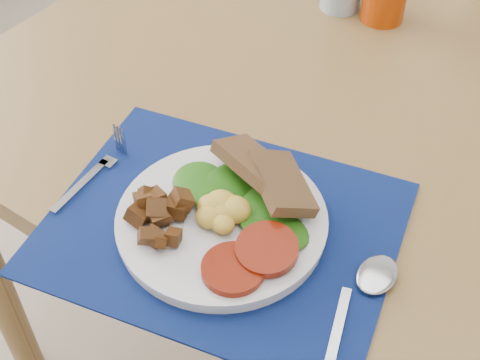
% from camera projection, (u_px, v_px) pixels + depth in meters
% --- Properties ---
extents(table, '(1.40, 0.90, 0.75)m').
position_uv_depth(table, '(409.00, 171.00, 1.04)').
color(table, brown).
rests_on(table, ground).
extents(placemat, '(0.50, 0.43, 0.00)m').
position_uv_depth(placemat, '(222.00, 227.00, 0.84)').
color(placemat, black).
rests_on(placemat, table).
extents(breakfast_plate, '(0.26, 0.26, 0.06)m').
position_uv_depth(breakfast_plate, '(217.00, 217.00, 0.83)').
color(breakfast_plate, silver).
rests_on(breakfast_plate, placemat).
extents(fork, '(0.02, 0.16, 0.00)m').
position_uv_depth(fork, '(98.00, 170.00, 0.91)').
color(fork, '#B2B5BA').
rests_on(fork, placemat).
extents(spoon, '(0.05, 0.19, 0.01)m').
position_uv_depth(spoon, '(365.00, 293.00, 0.77)').
color(spoon, '#B2B5BA').
rests_on(spoon, placemat).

